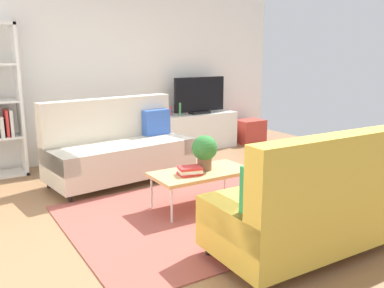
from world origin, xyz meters
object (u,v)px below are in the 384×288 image
object	(u,v)px
tv_console	(199,131)
vase_0	(169,111)
couch_beige	(119,149)
bottle_0	(180,109)
coffee_table	(201,173)
storage_trunk	(250,131)
table_book_0	(190,174)
potted_plant	(205,150)
tv	(200,96)
couch_green	(318,204)

from	to	relation	value
tv_console	vase_0	xyz separation A→B (m)	(-0.58, 0.05, 0.40)
couch_beige	vase_0	xyz separation A→B (m)	(1.36, 1.08, 0.28)
tv_console	bottle_0	world-z (taller)	bottle_0
coffee_table	tv_console	xyz separation A→B (m)	(1.54, 2.45, -0.07)
couch_beige	storage_trunk	distance (m)	3.18
table_book_0	vase_0	bearing A→B (deg)	66.05
potted_plant	couch_beige	bearing A→B (deg)	108.09
tv	storage_trunk	world-z (taller)	tv
tv	vase_0	distance (m)	0.63
couch_green	potted_plant	bearing A→B (deg)	99.75
vase_0	bottle_0	bearing A→B (deg)	-28.47
tv	table_book_0	xyz separation A→B (m)	(-1.72, -2.49, -0.52)
coffee_table	storage_trunk	distance (m)	3.54
storage_trunk	table_book_0	xyz separation A→B (m)	(-2.82, -2.41, 0.21)
couch_green	bottle_0	distance (m)	3.94
tv_console	bottle_0	size ratio (longest dim) A/B	6.35
couch_beige	coffee_table	bearing A→B (deg)	98.52
couch_green	potted_plant	world-z (taller)	couch_green
bottle_0	table_book_0	bearing A→B (deg)	-117.82
couch_beige	table_book_0	distance (m)	1.49
couch_beige	storage_trunk	world-z (taller)	couch_beige
couch_beige	coffee_table	distance (m)	1.48
bottle_0	tv	bearing A→B (deg)	2.77
couch_green	coffee_table	bearing A→B (deg)	102.31
tv_console	vase_0	world-z (taller)	vase_0
couch_beige	bottle_0	world-z (taller)	couch_beige
couch_beige	vase_0	distance (m)	1.76
potted_plant	vase_0	world-z (taller)	potted_plant
potted_plant	table_book_0	xyz separation A→B (m)	(-0.24, -0.07, -0.21)
potted_plant	tv	bearing A→B (deg)	58.48
coffee_table	tv	distance (m)	2.93
couch_beige	potted_plant	bearing A→B (deg)	101.07
couch_beige	vase_0	size ratio (longest dim) A/B	12.45
coffee_table	potted_plant	world-z (taller)	potted_plant
potted_plant	bottle_0	world-z (taller)	bottle_0
storage_trunk	potted_plant	bearing A→B (deg)	-137.88
table_book_0	storage_trunk	bearing A→B (deg)	40.52
couch_green	table_book_0	bearing A→B (deg)	109.54
couch_green	tv_console	world-z (taller)	couch_green
couch_beige	coffee_table	size ratio (longest dim) A/B	1.81
vase_0	storage_trunk	bearing A→B (deg)	-5.10
couch_beige	potted_plant	world-z (taller)	couch_beige
tv_console	tv	world-z (taller)	tv
coffee_table	tv_console	world-z (taller)	tv_console
storage_trunk	tv	bearing A→B (deg)	175.84
couch_beige	couch_green	distance (m)	2.92
coffee_table	potted_plant	size ratio (longest dim) A/B	2.78
tv	vase_0	bearing A→B (deg)	173.12
bottle_0	tv_console	bearing A→B (deg)	5.52
bottle_0	couch_beige	bearing A→B (deg)	-146.90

